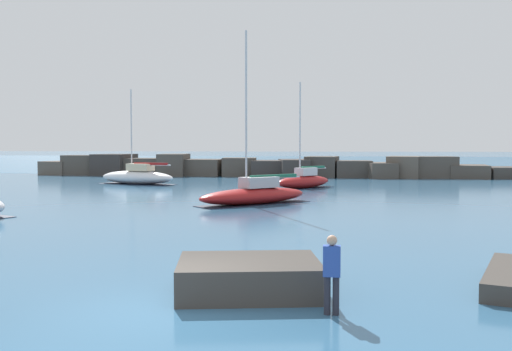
{
  "coord_description": "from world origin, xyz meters",
  "views": [
    {
      "loc": [
        3.57,
        -11.65,
        3.53
      ],
      "look_at": [
        -2.0,
        25.51,
        1.52
      ],
      "focal_mm": 40.0,
      "sensor_mm": 36.0,
      "label": 1
    }
  ],
  "objects_px": {
    "sailboat_moored_5": "(304,180)",
    "person_on_rocks": "(332,270)",
    "sailboat_moored_0": "(255,194)",
    "sailboat_moored_4": "(137,176)"
  },
  "relations": [
    {
      "from": "sailboat_moored_5",
      "to": "person_on_rocks",
      "type": "xyz_separation_m",
      "value": [
        2.85,
        -34.89,
        0.3
      ]
    },
    {
      "from": "sailboat_moored_0",
      "to": "sailboat_moored_5",
      "type": "bearing_deg",
      "value": 80.85
    },
    {
      "from": "sailboat_moored_0",
      "to": "person_on_rocks",
      "type": "distance_m",
      "value": 22.41
    },
    {
      "from": "sailboat_moored_4",
      "to": "person_on_rocks",
      "type": "distance_m",
      "value": 41.57
    },
    {
      "from": "sailboat_moored_4",
      "to": "sailboat_moored_5",
      "type": "relative_size",
      "value": 0.99
    },
    {
      "from": "sailboat_moored_4",
      "to": "sailboat_moored_0",
      "type": "bearing_deg",
      "value": -49.96
    },
    {
      "from": "sailboat_moored_0",
      "to": "sailboat_moored_4",
      "type": "xyz_separation_m",
      "value": [
        -13.1,
        15.59,
        0.1
      ]
    },
    {
      "from": "person_on_rocks",
      "to": "sailboat_moored_5",
      "type": "bearing_deg",
      "value": 94.67
    },
    {
      "from": "sailboat_moored_0",
      "to": "sailboat_moored_4",
      "type": "relative_size",
      "value": 1.2
    },
    {
      "from": "sailboat_moored_5",
      "to": "person_on_rocks",
      "type": "height_order",
      "value": "sailboat_moored_5"
    }
  ]
}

